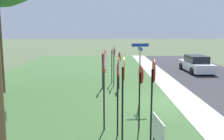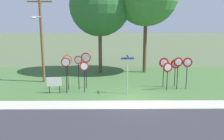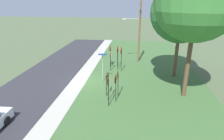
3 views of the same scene
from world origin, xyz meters
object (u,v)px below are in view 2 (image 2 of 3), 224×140
(yield_sign_near_left, at_px, (178,66))
(yield_sign_far_left, at_px, (175,66))
(yield_sign_near_right, at_px, (164,65))
(oak_tree_left, at_px, (100,6))
(street_name_post, at_px, (127,71))
(utility_pole, at_px, (41,34))
(stop_sign_near_left, at_px, (84,71))
(yield_sign_center, at_px, (168,70))
(notice_board, at_px, (54,83))
(stop_sign_far_right, at_px, (86,62))
(stop_sign_far_center, at_px, (78,66))
(stop_sign_near_right, at_px, (66,68))
(yield_sign_far_right, at_px, (187,66))
(stop_sign_far_left, at_px, (67,64))

(yield_sign_near_left, bearing_deg, yield_sign_far_left, 92.40)
(yield_sign_near_right, relative_size, oak_tree_left, 0.25)
(street_name_post, distance_m, utility_pole, 8.37)
(yield_sign_far_left, distance_m, oak_tree_left, 9.95)
(yield_sign_far_left, bearing_deg, utility_pole, 178.41)
(stop_sign_near_left, distance_m, yield_sign_center, 6.43)
(notice_board, bearing_deg, utility_pole, 111.82)
(stop_sign_near_left, distance_m, stop_sign_far_right, 1.33)
(stop_sign_far_center, distance_m, oak_tree_left, 8.16)
(yield_sign_near_right, height_order, street_name_post, street_name_post)
(stop_sign_near_right, height_order, street_name_post, street_name_post)
(yield_sign_far_right, relative_size, oak_tree_left, 0.26)
(yield_sign_far_right, bearing_deg, yield_sign_center, -163.15)
(stop_sign_near_left, height_order, stop_sign_far_left, stop_sign_far_left)
(yield_sign_center, xyz_separation_m, oak_tree_left, (-5.46, 6.74, 5.11))
(yield_sign_near_left, distance_m, utility_pole, 11.72)
(stop_sign_far_right, height_order, yield_sign_near_left, stop_sign_far_right)
(yield_sign_far_right, bearing_deg, utility_pole, 172.12)
(yield_sign_near_left, xyz_separation_m, oak_tree_left, (-6.34, 6.45, 4.84))
(street_name_post, bearing_deg, yield_sign_far_right, 9.17)
(stop_sign_far_left, bearing_deg, yield_sign_near_right, 8.76)
(stop_sign_near_left, bearing_deg, stop_sign_far_right, 82.93)
(yield_sign_far_right, bearing_deg, stop_sign_near_left, -171.13)
(yield_sign_center, bearing_deg, street_name_post, -174.20)
(utility_pole, bearing_deg, stop_sign_far_left, -43.37)
(stop_sign_far_center, height_order, yield_sign_far_left, stop_sign_far_center)
(yield_sign_near_left, relative_size, yield_sign_center, 1.15)
(street_name_post, height_order, notice_board, street_name_post)
(yield_sign_near_right, xyz_separation_m, street_name_post, (-3.09, -1.83, -0.08))
(stop_sign_near_left, xyz_separation_m, oak_tree_left, (0.95, 7.20, 5.08))
(stop_sign_far_left, relative_size, notice_board, 2.25)
(stop_sign_near_left, xyz_separation_m, yield_sign_far_right, (8.06, 0.87, 0.21))
(yield_sign_near_left, bearing_deg, stop_sign_far_right, 174.60)
(stop_sign_near_right, distance_m, yield_sign_far_left, 8.73)
(stop_sign_near_left, height_order, stop_sign_far_right, stop_sign_far_right)
(yield_sign_near_left, xyz_separation_m, utility_pole, (-11.23, 2.36, 2.35))
(stop_sign_far_left, height_order, yield_sign_center, stop_sign_far_left)
(stop_sign_far_center, bearing_deg, yield_sign_far_right, 10.00)
(yield_sign_center, distance_m, utility_pole, 11.01)
(stop_sign_near_right, relative_size, yield_sign_near_left, 1.06)
(stop_sign_near_right, height_order, notice_board, stop_sign_near_right)
(yield_sign_far_right, xyz_separation_m, yield_sign_center, (-1.65, -0.42, -0.24))
(yield_sign_near_right, bearing_deg, notice_board, -170.56)
(yield_sign_near_left, bearing_deg, stop_sign_near_right, -175.09)
(yield_sign_far_left, xyz_separation_m, yield_sign_far_right, (0.81, -0.49, 0.16))
(utility_pole, bearing_deg, yield_sign_center, -14.37)
(stop_sign_near_right, distance_m, oak_tree_left, 9.11)
(utility_pole, bearing_deg, notice_board, -63.07)
(stop_sign_far_center, relative_size, yield_sign_near_left, 1.05)
(yield_sign_center, bearing_deg, yield_sign_near_left, 9.70)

